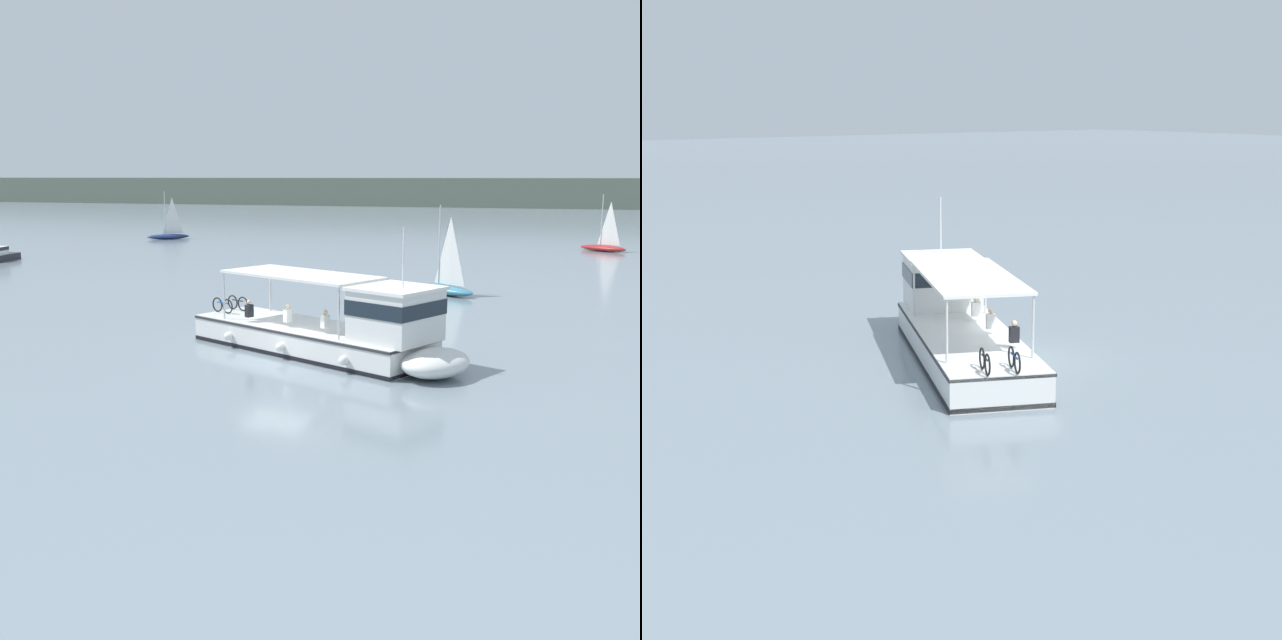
% 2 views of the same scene
% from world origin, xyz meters
% --- Properties ---
extents(ground_plane, '(400.00, 400.00, 0.00)m').
position_xyz_m(ground_plane, '(0.00, 0.00, 0.00)').
color(ground_plane, gray).
extents(ferry_main, '(12.84, 8.09, 5.32)m').
position_xyz_m(ferry_main, '(2.20, 1.17, 1.02)').
color(ferry_main, white).
rests_on(ferry_main, ground).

